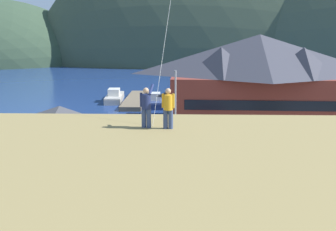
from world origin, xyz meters
The scene contains 19 objects.
ground_plane centered at (0.00, 0.00, 0.00)m, with size 600.00×600.00×0.00m, color #66604C.
parking_lot_pad centered at (0.00, 5.00, 0.05)m, with size 40.00×20.00×0.10m, color gray.
bay_water centered at (0.00, 60.00, 0.01)m, with size 360.00×84.00×0.03m, color navy.
far_hill_east_peak centered at (17.41, 114.04, 0.00)m, with size 140.10×52.54×95.09m, color #3D4C38.
harbor_lodge centered at (10.71, 21.34, 5.82)m, with size 22.31×12.34×10.88m.
storage_shed_near_lot centered at (-8.77, 6.78, 2.66)m, with size 7.64×5.72×5.12m.
storage_shed_waterside centered at (1.73, 23.16, 2.46)m, with size 5.54×5.57×4.73m.
wharf_dock centered at (-5.87, 35.33, 0.35)m, with size 3.20×15.08×0.70m.
moored_boat_wharfside centered at (-9.51, 36.09, 0.72)m, with size 3.15×8.21×2.16m.
moored_boat_outer_mooring centered at (-2.44, 32.08, 0.72)m, with size 2.63×6.90×2.16m.
parked_car_mid_row_far centered at (0.76, 1.39, 1.06)m, with size 4.26×2.18×1.82m.
parked_car_front_row_silver centered at (-9.95, 0.51, 1.06)m, with size 4.31×2.27×1.82m.
parked_car_back_row_right centered at (12.61, 6.80, 1.06)m, with size 4.26×2.17×1.82m.
parked_car_back_row_left centered at (5.22, 0.50, 1.06)m, with size 4.34×2.34×1.82m.
parked_car_mid_row_near centered at (-3.16, 7.24, 1.06)m, with size 4.28×2.21×1.82m.
parked_car_front_row_end centered at (4.61, 6.99, 1.06)m, with size 4.22×2.09×1.82m.
parking_light_pole centered at (0.83, 10.55, 4.43)m, with size 0.24×0.78×7.57m.
person_kite_flyer centered at (-0.29, -6.95, 7.95)m, with size 0.60×0.62×1.86m.
person_companion centered at (0.65, -7.10, 7.93)m, with size 0.55×0.40×1.74m.
Camera 1 is at (1.07, -21.77, 10.96)m, focal length 37.98 mm.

